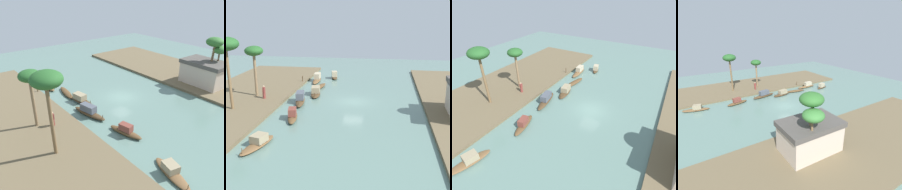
{
  "view_description": "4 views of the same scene",
  "coord_description": "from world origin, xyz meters",
  "views": [
    {
      "loc": [
        23.54,
        -20.18,
        14.7
      ],
      "look_at": [
        0.08,
        -1.79,
        0.86
      ],
      "focal_mm": 38.41,
      "sensor_mm": 36.0,
      "label": 1
    },
    {
      "loc": [
        37.08,
        3.92,
        11.37
      ],
      "look_at": [
        0.88,
        -1.81,
        1.04
      ],
      "focal_mm": 49.18,
      "sensor_mm": 36.0,
      "label": 2
    },
    {
      "loc": [
        20.45,
        7.83,
        15.47
      ],
      "look_at": [
        -0.1,
        -4.38,
        1.07
      ],
      "focal_mm": 30.42,
      "sensor_mm": 36.0,
      "label": 3
    },
    {
      "loc": [
        15.89,
        26.5,
        13.55
      ],
      "look_at": [
        -2.43,
        -2.44,
        0.93
      ],
      "focal_mm": 28.91,
      "sensor_mm": 36.0,
      "label": 4
    }
  ],
  "objects": [
    {
      "name": "sampan_upstream_small",
      "position": [
        -5.84,
        -5.7,
        0.23
      ],
      "size": [
        4.78,
        1.7,
        0.81
      ],
      "rotation": [
        0.0,
        0.0,
        -0.16
      ],
      "color": "brown",
      "rests_on": "river_water"
    },
    {
      "name": "sampan_with_red_awning",
      "position": [
        1.53,
        -6.5,
        0.52
      ],
      "size": [
        5.17,
        2.04,
        1.38
      ],
      "rotation": [
        0.0,
        0.0,
        0.2
      ],
      "color": "#47331E",
      "rests_on": "river_water"
    },
    {
      "name": "sampan_midstream",
      "position": [
        14.37,
        -6.61,
        0.36
      ],
      "size": [
        4.59,
        2.16,
        1.04
      ],
      "rotation": [
        0.0,
        0.0,
        -0.23
      ],
      "color": "brown",
      "rests_on": "river_water"
    },
    {
      "name": "palm_tree_left_far",
      "position": [
        6.1,
        -13.24,
        7.47
      ],
      "size": [
        2.77,
        2.77,
        8.11
      ],
      "color": "brown",
      "rests_on": "riverbank_left"
    },
    {
      "name": "sampan_downstream_large",
      "position": [
        -12.9,
        -4.6,
        0.48
      ],
      "size": [
        3.38,
        1.66,
        1.24
      ],
      "rotation": [
        0.0,
        0.0,
        0.24
      ],
      "color": "#47331E",
      "rests_on": "river_water"
    },
    {
      "name": "sampan_open_hull",
      "position": [
        7.42,
        -5.69,
        0.44
      ],
      "size": [
        4.21,
        1.85,
        1.24
      ],
      "rotation": [
        0.0,
        0.0,
        0.23
      ],
      "color": "brown",
      "rests_on": "river_water"
    },
    {
      "name": "person_on_near_bank",
      "position": [
        1.5,
        -11.23,
        1.1
      ],
      "size": [
        0.44,
        0.38,
        1.66
      ],
      "rotation": [
        0.0,
        0.0,
        3.17
      ],
      "color": "brown",
      "rests_on": "riverbank_left"
    },
    {
      "name": "river_water",
      "position": [
        0.0,
        0.0,
        0.0
      ],
      "size": [
        70.66,
        70.66,
        0.0
      ],
      "primitive_type": "plane",
      "color": "slate",
      "rests_on": "ground"
    },
    {
      "name": "palm_tree_left_near",
      "position": [
        0.39,
        -12.7,
        5.96
      ],
      "size": [
        2.33,
        2.33,
        6.51
      ],
      "color": "#7F6647",
      "rests_on": "riverbank_left"
    },
    {
      "name": "mooring_post",
      "position": [
        -8.52,
        -8.94,
        0.81
      ],
      "size": [
        0.14,
        0.14,
        0.86
      ],
      "primitive_type": "cylinder",
      "color": "#4C3823",
      "rests_on": "riverbank_left"
    },
    {
      "name": "sampan_foreground",
      "position": [
        -2.25,
        -5.39,
        0.45
      ],
      "size": [
        4.18,
        1.85,
        1.16
      ],
      "rotation": [
        0.0,
        0.0,
        0.16
      ],
      "color": "#47331E",
      "rests_on": "river_water"
    },
    {
      "name": "sampan_with_tall_canopy",
      "position": [
        -10.19,
        -7.0,
        0.47
      ],
      "size": [
        4.99,
        1.3,
        1.31
      ],
      "rotation": [
        0.0,
        0.0,
        0.05
      ],
      "color": "brown",
      "rests_on": "river_water"
    },
    {
      "name": "riverbank_left",
      "position": [
        0.0,
        -14.87,
        0.19
      ],
      "size": [
        40.91,
        12.65,
        0.37
      ],
      "primitive_type": "cube",
      "color": "brown",
      "rests_on": "ground"
    }
  ]
}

